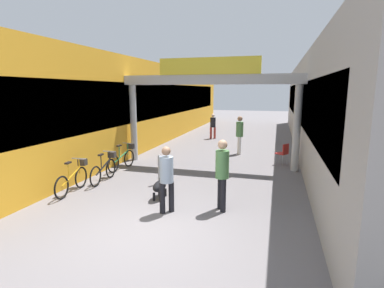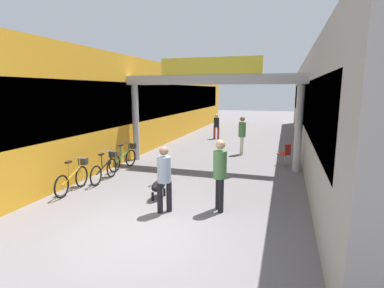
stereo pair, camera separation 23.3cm
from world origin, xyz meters
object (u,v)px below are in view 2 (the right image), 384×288
(bicycle_orange_nearest, at_px, (74,177))
(bicycle_green_third, at_px, (125,157))
(dog_on_leash, at_px, (159,185))
(cafe_chair_red_nearer, at_px, (285,153))
(bollard_post_metal, at_px, (159,169))
(pedestrian_carrying_crate, at_px, (242,133))
(pedestrian_with_dog, at_px, (164,175))
(pedestrian_companion, at_px, (220,170))
(pedestrian_elderly_walking, at_px, (216,125))
(bicycle_black_second, at_px, (106,168))

(bicycle_orange_nearest, height_order, bicycle_green_third, same)
(dog_on_leash, height_order, cafe_chair_red_nearer, cafe_chair_red_nearer)
(bollard_post_metal, bearing_deg, pedestrian_carrying_crate, 70.48)
(pedestrian_with_dog, xyz_separation_m, bicycle_orange_nearest, (-3.23, 0.67, -0.52))
(pedestrian_companion, height_order, cafe_chair_red_nearer, pedestrian_companion)
(pedestrian_elderly_walking, bearing_deg, pedestrian_carrying_crate, -62.61)
(pedestrian_carrying_crate, bearing_deg, cafe_chair_red_nearer, -39.27)
(bicycle_black_second, height_order, cafe_chair_red_nearer, bicycle_black_second)
(pedestrian_with_dog, bearing_deg, cafe_chair_red_nearer, 63.87)
(pedestrian_with_dog, relative_size, pedestrian_carrying_crate, 0.92)
(pedestrian_elderly_walking, relative_size, bicycle_green_third, 0.93)
(dog_on_leash, xyz_separation_m, cafe_chair_red_nearer, (3.40, 4.91, 0.17))
(pedestrian_carrying_crate, distance_m, bicycle_orange_nearest, 7.96)
(pedestrian_with_dog, distance_m, bollard_post_metal, 2.37)
(bicycle_orange_nearest, relative_size, cafe_chair_red_nearer, 1.90)
(pedestrian_carrying_crate, bearing_deg, pedestrian_companion, -86.49)
(pedestrian_elderly_walking, bearing_deg, dog_on_leash, -85.84)
(pedestrian_companion, bearing_deg, pedestrian_elderly_walking, 103.18)
(bollard_post_metal, bearing_deg, cafe_chair_red_nearer, 43.86)
(pedestrian_carrying_crate, height_order, dog_on_leash, pedestrian_carrying_crate)
(pedestrian_companion, xyz_separation_m, pedestrian_carrying_crate, (-0.43, 6.95, -0.00))
(bicycle_black_second, bearing_deg, bicycle_green_third, 97.37)
(dog_on_leash, xyz_separation_m, bicycle_orange_nearest, (-2.69, -0.25, 0.07))
(pedestrian_with_dog, xyz_separation_m, bicycle_black_second, (-2.93, 1.90, -0.52))
(bollard_post_metal, bearing_deg, dog_on_leash, -66.74)
(bollard_post_metal, bearing_deg, pedestrian_with_dog, -63.37)
(bicycle_orange_nearest, bearing_deg, pedestrian_carrying_crate, 58.91)
(pedestrian_elderly_walking, height_order, bicycle_orange_nearest, pedestrian_elderly_walking)
(bicycle_green_third, bearing_deg, bicycle_black_second, -82.63)
(bicycle_black_second, bearing_deg, bicycle_orange_nearest, -103.62)
(bollard_post_metal, distance_m, cafe_chair_red_nearer, 5.41)
(bollard_post_metal, xyz_separation_m, cafe_chair_red_nearer, (3.90, 3.75, 0.04))
(pedestrian_carrying_crate, height_order, pedestrian_elderly_walking, pedestrian_carrying_crate)
(pedestrian_elderly_walking, bearing_deg, bicycle_green_third, -102.52)
(pedestrian_with_dog, height_order, bicycle_orange_nearest, pedestrian_with_dog)
(pedestrian_with_dog, distance_m, cafe_chair_red_nearer, 6.51)
(dog_on_leash, distance_m, cafe_chair_red_nearer, 5.98)
(pedestrian_elderly_walking, relative_size, dog_on_leash, 1.95)
(pedestrian_elderly_walking, xyz_separation_m, dog_on_leash, (0.78, -10.77, -0.52))
(pedestrian_companion, xyz_separation_m, bollard_post_metal, (-2.34, 1.57, -0.56))
(dog_on_leash, relative_size, bicycle_black_second, 0.48)
(bicycle_orange_nearest, distance_m, bicycle_green_third, 2.85)
(dog_on_leash, height_order, bicycle_orange_nearest, bicycle_orange_nearest)
(pedestrian_elderly_walking, height_order, bicycle_black_second, pedestrian_elderly_walking)
(pedestrian_carrying_crate, bearing_deg, bicycle_orange_nearest, -121.09)
(pedestrian_carrying_crate, xyz_separation_m, cafe_chair_red_nearer, (1.99, -1.63, -0.51))
(dog_on_leash, xyz_separation_m, bicycle_green_third, (-2.60, 2.59, 0.07))
(bicycle_black_second, bearing_deg, dog_on_leash, -22.27)
(pedestrian_elderly_walking, bearing_deg, bicycle_orange_nearest, -99.81)
(bicycle_orange_nearest, height_order, cafe_chair_red_nearer, bicycle_orange_nearest)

